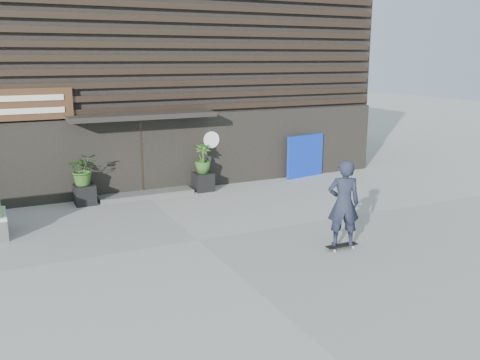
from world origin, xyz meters
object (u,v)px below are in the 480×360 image
planter_pot_left (85,195)px  blue_tarp (305,156)px  planter_pot_right (203,182)px  skateboarder (344,203)px

planter_pot_left → blue_tarp: (7.94, 0.30, 0.48)m
planter_pot_left → planter_pot_right: same height
planter_pot_left → skateboarder: (4.68, -6.36, 0.78)m
planter_pot_left → planter_pot_right: size_ratio=1.00×
planter_pot_left → blue_tarp: blue_tarp is taller
blue_tarp → planter_pot_left: bearing=171.8°
planter_pot_right → blue_tarp: size_ratio=0.36×
skateboarder → planter_pot_left: bearing=126.3°
planter_pot_right → skateboarder: size_ratio=0.29×
blue_tarp → skateboarder: 7.42m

